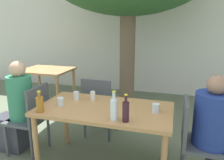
{
  "coord_description": "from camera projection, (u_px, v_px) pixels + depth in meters",
  "views": [
    {
      "loc": [
        0.74,
        -2.22,
        1.67
      ],
      "look_at": [
        0.0,
        0.3,
        1.0
      ],
      "focal_mm": 35.0,
      "sensor_mm": 36.0,
      "label": 1
    }
  ],
  "objects": [
    {
      "name": "drinking_glass_1",
      "position": [
        156.0,
        108.0,
        2.34
      ],
      "size": [
        0.08,
        0.08,
        0.1
      ],
      "color": "silver",
      "rests_on": "dining_table_front"
    },
    {
      "name": "person_seated_1",
      "position": [
        220.0,
        139.0,
        2.21
      ],
      "size": [
        0.59,
        0.37,
        1.2
      ],
      "rotation": [
        0.0,
        0.0,
        1.57
      ],
      "color": "#383842",
      "rests_on": "ground_plane"
    },
    {
      "name": "person_seated_0",
      "position": [
        16.0,
        112.0,
        2.88
      ],
      "size": [
        0.55,
        0.31,
        1.23
      ],
      "rotation": [
        0.0,
        0.0,
        -1.57
      ],
      "color": "#383842",
      "rests_on": "ground_plane"
    },
    {
      "name": "patio_chair_0",
      "position": [
        32.0,
        115.0,
        2.82
      ],
      "size": [
        0.44,
        0.44,
        0.93
      ],
      "rotation": [
        0.0,
        0.0,
        -1.57
      ],
      "color": "#474C51",
      "rests_on": "ground_plane"
    },
    {
      "name": "dining_table_back",
      "position": [
        47.0,
        74.0,
        4.68
      ],
      "size": [
        1.02,
        0.83,
        0.75
      ],
      "color": "#B27F4C",
      "rests_on": "ground_plane"
    },
    {
      "name": "cafe_building_wall",
      "position": [
        146.0,
        36.0,
        5.32
      ],
      "size": [
        10.0,
        0.08,
        2.8
      ],
      "color": "silver",
      "rests_on": "ground_plane"
    },
    {
      "name": "drinking_glass_2",
      "position": [
        76.0,
        96.0,
        2.73
      ],
      "size": [
        0.07,
        0.07,
        0.11
      ],
      "color": "white",
      "rests_on": "dining_table_front"
    },
    {
      "name": "amber_bottle_1",
      "position": [
        40.0,
        104.0,
        2.34
      ],
      "size": [
        0.08,
        0.08,
        0.24
      ],
      "color": "#9E661E",
      "rests_on": "dining_table_front"
    },
    {
      "name": "drinking_glass_0",
      "position": [
        93.0,
        96.0,
        2.72
      ],
      "size": [
        0.06,
        0.06,
        0.11
      ],
      "color": "silver",
      "rests_on": "dining_table_front"
    },
    {
      "name": "wine_bottle_0",
      "position": [
        126.0,
        111.0,
        2.1
      ],
      "size": [
        0.07,
        0.07,
        0.28
      ],
      "color": "#331923",
      "rests_on": "dining_table_front"
    },
    {
      "name": "patio_chair_2",
      "position": [
        99.0,
        104.0,
        3.23
      ],
      "size": [
        0.44,
        0.44,
        0.93
      ],
      "rotation": [
        0.0,
        0.0,
        3.14
      ],
      "color": "#474C51",
      "rests_on": "ground_plane"
    },
    {
      "name": "drinking_glass_3",
      "position": [
        61.0,
        102.0,
        2.52
      ],
      "size": [
        0.07,
        0.07,
        0.1
      ],
      "color": "silver",
      "rests_on": "dining_table_front"
    },
    {
      "name": "water_bottle_2",
      "position": [
        114.0,
        109.0,
        2.13
      ],
      "size": [
        0.07,
        0.07,
        0.3
      ],
      "color": "silver",
      "rests_on": "dining_table_front"
    },
    {
      "name": "patio_chair_1",
      "position": [
        195.0,
        137.0,
        2.27
      ],
      "size": [
        0.44,
        0.44,
        0.93
      ],
      "rotation": [
        0.0,
        0.0,
        1.57
      ],
      "color": "#474C51",
      "rests_on": "ground_plane"
    },
    {
      "name": "dining_table_front",
      "position": [
        105.0,
        114.0,
        2.51
      ],
      "size": [
        1.52,
        0.82,
        0.75
      ],
      "color": "#B27F4C",
      "rests_on": "ground_plane"
    }
  ]
}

